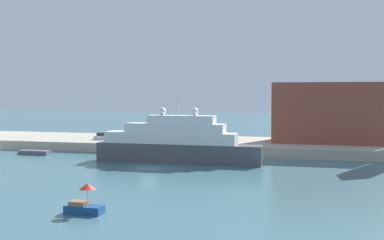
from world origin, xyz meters
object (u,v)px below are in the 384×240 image
mooring_bollard (174,142)px  person_figure (118,138)px  parked_car (105,136)px  small_motorboat (84,204)px  harbor_building (329,112)px  large_yacht (176,144)px  work_barge (35,152)px

mooring_bollard → person_figure: bearing=175.8°
parked_car → small_motorboat: bearing=-67.1°
small_motorboat → harbor_building: bearing=68.8°
small_motorboat → harbor_building: harbor_building is taller
small_motorboat → large_yacht: bearing=92.6°
small_motorboat → work_barge: 48.16m
small_motorboat → work_barge: (-29.38, 38.16, -0.53)m
mooring_bollard → small_motorboat: bearing=-83.7°
large_yacht → person_figure: bearing=144.1°
harbor_building → parked_car: bearing=-172.3°
small_motorboat → parked_car: size_ratio=0.84×
small_motorboat → work_barge: size_ratio=0.61×
harbor_building → small_motorboat: bearing=-111.2°
large_yacht → harbor_building: (23.63, 22.05, 4.36)m
large_yacht → work_barge: large_yacht is taller
large_yacht → parked_car: (-19.93, 16.14, -0.70)m
small_motorboat → parked_car: bearing=112.9°
person_figure → small_motorboat: bearing=-70.4°
parked_car → person_figure: size_ratio=2.39×
large_yacht → small_motorboat: bearing=-87.4°
harbor_building → person_figure: 40.14m
small_motorboat → mooring_bollard: size_ratio=4.01×
person_figure → mooring_bollard: 11.26m
harbor_building → person_figure: size_ratio=11.66×
work_barge → harbor_building: size_ratio=0.28×
large_yacht → person_figure: size_ratio=15.18×
large_yacht → work_barge: size_ratio=4.66×
work_barge → person_figure: 15.22m
work_barge → parked_car: parked_car is taller
small_motorboat → mooring_bollard: bearing=96.3°
harbor_building → parked_car: harbor_building is taller
large_yacht → parked_car: large_yacht is taller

